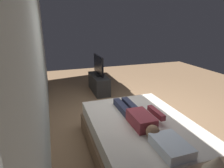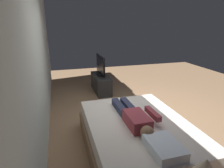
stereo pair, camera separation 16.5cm
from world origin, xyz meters
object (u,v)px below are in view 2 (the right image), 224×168
Objects in this scene: bed at (138,138)px; pillow at (164,147)px; person at (134,117)px; remote at (153,113)px; tv_stand at (101,83)px; lamp at (206,168)px; tv at (101,66)px.

bed is 4.34× the size of pillow.
remote is at bearing -69.53° from person.
remote is at bearing -174.19° from tv_stand.
person reaches higher than bed.
bed is 0.48m from remote.
bed is 1.46m from lamp.
person is 1.39m from lamp.
remote is 0.17× the size of tv.
tv_stand is (2.84, -0.13, -0.37)m from person.
tv_stand is at bearing 5.81° from remote.
lamp is at bearing 179.30° from bed.
pillow reaches higher than remote.
tv is at bearing 0.00° from tv_stand.
tv_stand is (3.59, -0.07, -0.35)m from pillow.
lamp reaches higher than pillow.
lamp is (-0.62, 0.02, 0.25)m from pillow.
person is 2.87m from tv_stand.
remote is at bearing -21.08° from pillow.
lamp is (-4.21, 0.09, 0.07)m from tv.
person is at bearing 177.36° from tv_stand.
remote reaches higher than bed.
remote reaches higher than tv_stand.
lamp reaches higher than person.
person is 0.44m from remote.
lamp is (-1.52, 0.36, 0.30)m from remote.
tv is (2.84, -0.13, 0.16)m from person.
remote is at bearing -174.19° from tv.
pillow is 3.20× the size of remote.
bed is at bearing 0.00° from pillow.
tv_stand is at bearing 0.00° from tv.
remote is (0.18, -0.35, 0.29)m from bed.
pillow is at bearing 158.92° from remote.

